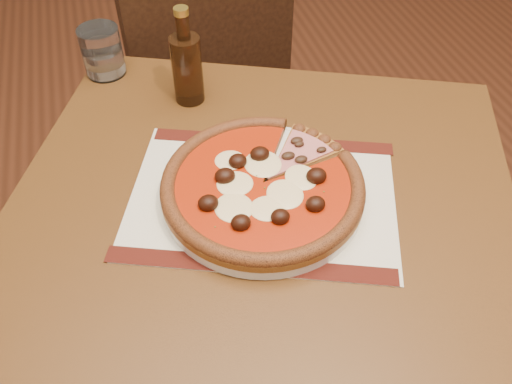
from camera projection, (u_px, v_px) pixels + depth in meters
table at (259, 254)px, 0.91m from camera, size 1.06×1.06×0.75m
chair_far at (202, 87)px, 1.49m from camera, size 0.48×0.48×0.88m
placemat at (262, 197)px, 0.86m from camera, size 0.50×0.43×0.00m
plate at (263, 193)px, 0.85m from camera, size 0.32×0.32×0.02m
pizza at (262, 184)px, 0.84m from camera, size 0.32×0.32×0.04m
ham_slice at (298, 149)px, 0.90m from camera, size 0.14×0.12×0.02m
water_glass at (102, 51)px, 1.07m from camera, size 0.10×0.10×0.10m
bottle at (187, 66)px, 0.99m from camera, size 0.06×0.06×0.19m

